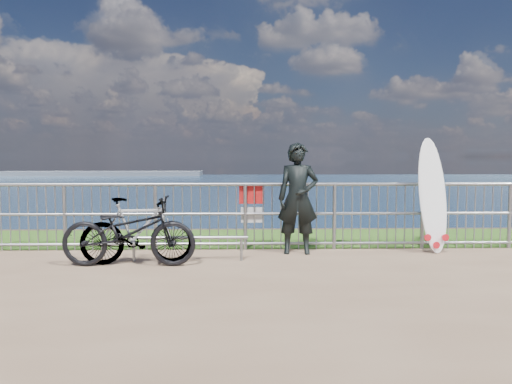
{
  "coord_description": "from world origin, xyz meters",
  "views": [
    {
      "loc": [
        -0.55,
        -6.71,
        1.56
      ],
      "look_at": [
        -0.33,
        1.2,
        1.0
      ],
      "focal_mm": 35.0,
      "sensor_mm": 36.0,
      "label": 1
    }
  ],
  "objects_px": {
    "surfer": "(298,198)",
    "bicycle_near": "(129,231)",
    "surfboard": "(433,199)",
    "bicycle_far": "(137,231)"
  },
  "relations": [
    {
      "from": "surfer",
      "to": "bicycle_near",
      "type": "height_order",
      "value": "surfer"
    },
    {
      "from": "surfer",
      "to": "surfboard",
      "type": "height_order",
      "value": "surfboard"
    },
    {
      "from": "surfboard",
      "to": "bicycle_far",
      "type": "distance_m",
      "value": 4.73
    },
    {
      "from": "surfer",
      "to": "surfboard",
      "type": "xyz_separation_m",
      "value": [
        2.22,
        0.08,
        -0.02
      ]
    },
    {
      "from": "bicycle_near",
      "to": "bicycle_far",
      "type": "xyz_separation_m",
      "value": [
        0.09,
        0.11,
        -0.01
      ]
    },
    {
      "from": "surfboard",
      "to": "bicycle_far",
      "type": "xyz_separation_m",
      "value": [
        -4.64,
        -0.84,
        -0.38
      ]
    },
    {
      "from": "surfer",
      "to": "surfboard",
      "type": "bearing_deg",
      "value": 5.99
    },
    {
      "from": "bicycle_far",
      "to": "surfboard",
      "type": "bearing_deg",
      "value": -85.03
    },
    {
      "from": "surfer",
      "to": "bicycle_near",
      "type": "distance_m",
      "value": 2.69
    },
    {
      "from": "surfboard",
      "to": "bicycle_near",
      "type": "height_order",
      "value": "surfboard"
    }
  ]
}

